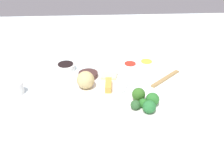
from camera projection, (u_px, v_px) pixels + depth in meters
tabletop at (104, 88)px, 1.28m from camera, size 2.20×2.20×0.02m
main_plate at (98, 84)px, 1.28m from camera, size 0.27×0.27×0.02m
rice_scoop at (86, 80)px, 1.22m from camera, size 0.08×0.08×0.08m
spring_roll at (108, 85)px, 1.23m from camera, size 0.03×0.09×0.03m
crab_rangoon_wonton at (109, 76)px, 1.32m from camera, size 0.08×0.08×0.01m
stir_fry_heap at (88, 75)px, 1.32m from camera, size 0.09×0.09×0.02m
broccoli_plate at (145, 108)px, 1.12m from camera, size 0.22×0.22×0.01m
broccoli_floret_0 at (152, 99)px, 1.11m from camera, size 0.05×0.05×0.05m
broccoli_floret_1 at (149, 107)px, 1.07m from camera, size 0.05×0.05×0.05m
broccoli_floret_2 at (139, 94)px, 1.14m from camera, size 0.05×0.05×0.05m
broccoli_floret_3 at (135, 105)px, 1.09m from camera, size 0.04×0.04×0.04m
broccoli_floret_6 at (143, 103)px, 1.10m from camera, size 0.04×0.04×0.04m
soy_sauce_bowl at (66, 67)px, 1.41m from camera, size 0.09×0.09×0.03m
soy_sauce_bowl_liquid at (66, 64)px, 1.40m from camera, size 0.08×0.08×0.00m
sauce_ramekin_sweet_and_sour at (130, 66)px, 1.43m from camera, size 0.07×0.07×0.02m
sauce_ramekin_sweet_and_sour_liquid at (130, 64)px, 1.42m from camera, size 0.06×0.06×0.00m
sauce_ramekin_hot_mustard at (146, 64)px, 1.45m from camera, size 0.07×0.07×0.02m
sauce_ramekin_hot_mustard_liquid at (147, 61)px, 1.44m from camera, size 0.06×0.06×0.00m
teacup at (16, 88)px, 1.21m from camera, size 0.06×0.06×0.05m
chopsticks_pair at (165, 78)px, 1.33m from camera, size 0.16×0.16×0.01m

